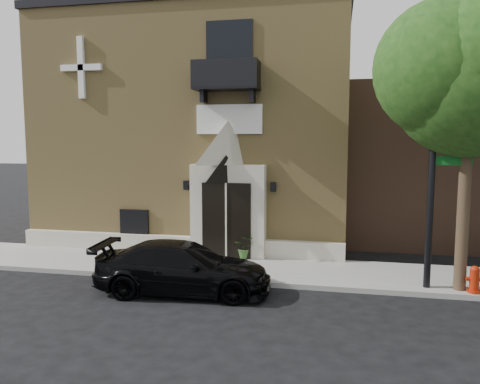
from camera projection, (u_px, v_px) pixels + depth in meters
name	position (u px, v px, depth m)	size (l,w,h in m)	color
ground	(240.00, 286.00, 13.52)	(120.00, 120.00, 0.00)	black
sidewalk	(281.00, 271.00, 14.76)	(42.00, 3.00, 0.15)	gray
church	(212.00, 130.00, 21.34)	(12.20, 11.01, 9.30)	tan
street_tree_left	(473.00, 74.00, 11.97)	(4.97, 4.38, 7.77)	#38281C
black_sedan	(183.00, 268.00, 12.85)	(1.96, 4.83, 1.40)	black
street_sign	(433.00, 164.00, 12.55)	(1.07, 1.14, 6.78)	black
fire_hydrant	(474.00, 279.00, 12.41)	(0.42, 0.34, 0.74)	#981D07
planter	(245.00, 247.00, 16.04)	(0.70, 0.61, 0.78)	#39632A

